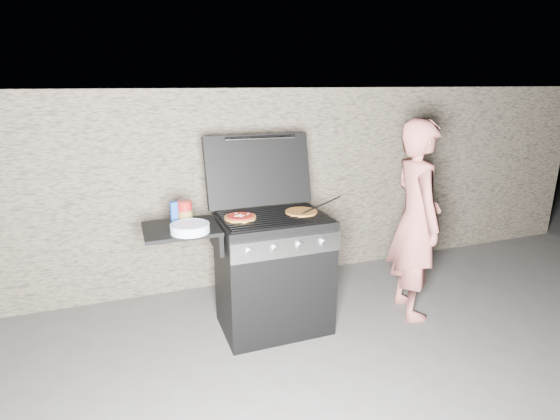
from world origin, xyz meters
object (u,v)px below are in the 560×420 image
object	(u,v)px
gas_grill	(242,278)
pizza_topped	(240,217)
sauce_jar	(185,211)
person	(416,220)

from	to	relation	value
gas_grill	pizza_topped	xyz separation A→B (m)	(0.00, 0.02, 0.47)
gas_grill	pizza_topped	bearing A→B (deg)	78.77
gas_grill	sauce_jar	size ratio (longest dim) A/B	8.62
person	sauce_jar	bearing A→B (deg)	94.36
gas_grill	person	xyz separation A→B (m)	(1.39, -0.16, 0.34)
sauce_jar	person	distance (m)	1.79
gas_grill	pizza_topped	size ratio (longest dim) A/B	5.90
pizza_topped	sauce_jar	xyz separation A→B (m)	(-0.38, 0.08, 0.06)
pizza_topped	person	distance (m)	1.40
person	pizza_topped	bearing A→B (deg)	95.38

